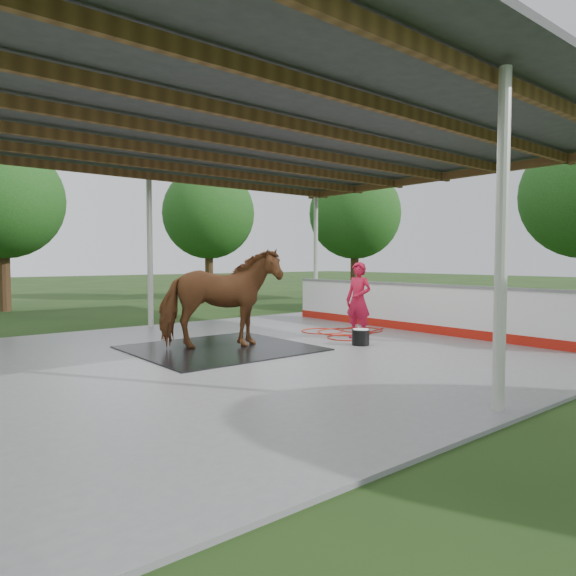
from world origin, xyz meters
TOP-DOWN VIEW (x-y plane):
  - ground at (0.00, 0.00)m, footprint 100.00×100.00m
  - concrete_slab at (0.00, 0.00)m, footprint 12.00×10.00m
  - pavilion_structure at (0.00, -0.00)m, footprint 12.60×10.60m
  - dasher_board at (4.60, 0.00)m, footprint 0.16×8.00m
  - tree_belt at (0.30, 0.90)m, footprint 28.00×28.00m
  - rubber_mat at (-0.35, 0.75)m, footprint 3.20×3.00m
  - horse at (-0.35, 0.75)m, footprint 2.48×1.80m
  - handler at (2.68, -0.02)m, footprint 0.49×0.66m
  - wash_bucket at (2.07, -0.66)m, footprint 0.35×0.35m
  - soap_bottle_a at (2.43, -0.26)m, footprint 0.14×0.15m
  - soap_bottle_b at (2.55, -0.36)m, footprint 0.13×0.13m
  - hose_coil at (3.07, 0.80)m, footprint 2.26×2.02m

SIDE VIEW (x-z plane):
  - ground at x=0.00m, z-range 0.00..0.00m
  - concrete_slab at x=0.00m, z-range 0.00..0.05m
  - rubber_mat at x=-0.35m, z-range 0.05..0.07m
  - hose_coil at x=3.07m, z-range 0.05..0.07m
  - soap_bottle_b at x=2.55m, z-range 0.05..0.25m
  - soap_bottle_a at x=2.43m, z-range 0.05..0.35m
  - wash_bucket at x=2.07m, z-range 0.05..0.38m
  - dasher_board at x=4.60m, z-range 0.02..1.17m
  - handler at x=2.68m, z-range 0.05..1.72m
  - horse at x=-0.35m, z-range 0.07..1.99m
  - tree_belt at x=0.30m, z-range 0.89..6.69m
  - pavilion_structure at x=0.00m, z-range 1.94..5.99m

